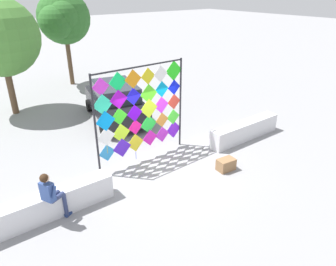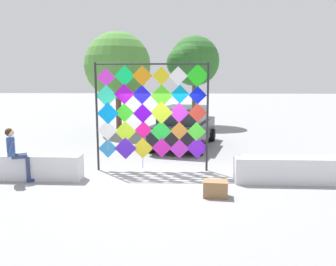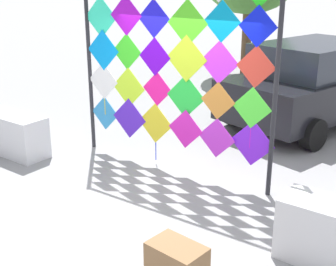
# 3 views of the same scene
# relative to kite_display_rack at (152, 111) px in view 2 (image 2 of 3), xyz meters

# --- Properties ---
(ground) EXTENTS (120.00, 120.00, 0.00)m
(ground) POSITION_rel_kite_display_rack_xyz_m (0.26, -0.95, -1.96)
(ground) COLOR gray
(plaza_ledge_left) EXTENTS (3.53, 0.55, 0.74)m
(plaza_ledge_left) POSITION_rel_kite_display_rack_xyz_m (-3.75, -1.15, -1.59)
(plaza_ledge_left) COLOR silver
(plaza_ledge_left) RESTS_ON ground
(plaza_ledge_right) EXTENTS (3.53, 0.55, 0.74)m
(plaza_ledge_right) POSITION_rel_kite_display_rack_xyz_m (4.27, -1.15, -1.59)
(plaza_ledge_right) COLOR silver
(plaza_ledge_right) RESTS_ON ground
(kite_display_rack) EXTENTS (3.63, 0.17, 3.47)m
(kite_display_rack) POSITION_rel_kite_display_rack_xyz_m (0.00, 0.00, 0.00)
(kite_display_rack) COLOR #232328
(kite_display_rack) RESTS_ON ground
(seated_vendor) EXTENTS (0.76, 0.64, 1.59)m
(seated_vendor) POSITION_rel_kite_display_rack_xyz_m (-3.75, -1.49, -1.02)
(seated_vendor) COLOR navy
(seated_vendor) RESTS_ON ground
(parked_car) EXTENTS (3.00, 4.90, 1.77)m
(parked_car) POSITION_rel_kite_display_rack_xyz_m (1.05, 3.96, -1.06)
(parked_car) COLOR black
(parked_car) RESTS_ON ground
(cardboard_box_large) EXTENTS (0.64, 0.45, 0.41)m
(cardboard_box_large) POSITION_rel_kite_display_rack_xyz_m (1.85, -2.40, -1.76)
(cardboard_box_large) COLOR olive
(cardboard_box_large) RESTS_ON ground
(tree_broadleaf) EXTENTS (3.58, 3.58, 5.48)m
(tree_broadleaf) POSITION_rel_kite_display_rack_xyz_m (-2.66, 7.82, 1.64)
(tree_broadleaf) COLOR brown
(tree_broadleaf) RESTS_ON ground
(tree_palm_like) EXTENTS (3.28, 3.29, 5.63)m
(tree_palm_like) POSITION_rel_kite_display_rack_xyz_m (1.47, 10.72, 2.09)
(tree_palm_like) COLOR brown
(tree_palm_like) RESTS_ON ground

